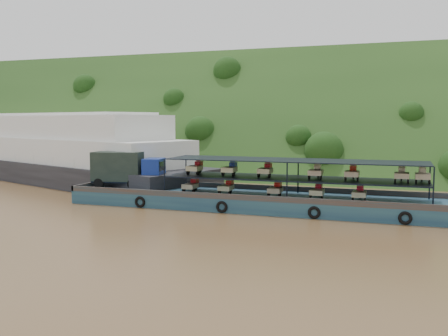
% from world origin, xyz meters
% --- Properties ---
extents(ground, '(160.00, 160.00, 0.00)m').
position_xyz_m(ground, '(0.00, 0.00, 0.00)').
color(ground, brown).
rests_on(ground, ground).
extents(hillside, '(140.00, 39.60, 39.60)m').
position_xyz_m(hillside, '(0.00, 36.00, 0.00)').
color(hillside, '#1C3714').
rests_on(hillside, ground).
extents(cargo_barge, '(35.00, 7.18, 4.85)m').
position_xyz_m(cargo_barge, '(0.89, -0.81, 1.21)').
color(cargo_barge, '#15304C').
rests_on(cargo_barge, ground).
extents(passenger_ferry, '(45.34, 26.05, 8.97)m').
position_xyz_m(passenger_ferry, '(-26.26, 10.37, 3.88)').
color(passenger_ferry, black).
rests_on(passenger_ferry, ground).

